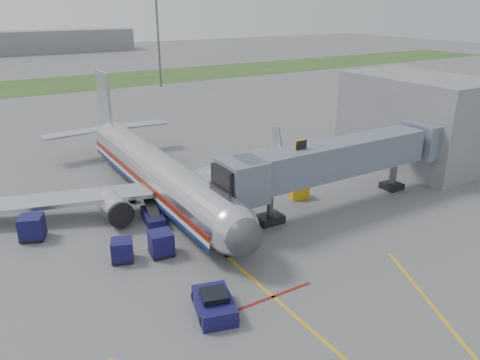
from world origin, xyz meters
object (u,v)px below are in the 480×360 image
airliner (157,171)px  ramp_worker (173,241)px  belt_loader (153,217)px  pushback_tug (214,304)px

airliner → ramp_worker: (-3.00, -10.31, -1.89)m
airliner → ramp_worker: airliner is taller
airliner → belt_loader: bearing=-116.7°
pushback_tug → ramp_worker: bearing=83.2°
airliner → pushback_tug: (-4.00, -18.75, -2.04)m
pushback_tug → ramp_worker: ramp_worker is taller
airliner → ramp_worker: size_ratio=23.67×
belt_loader → airliner: bearing=63.3°
airliner → ramp_worker: 10.90m
airliner → pushback_tug: 19.28m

